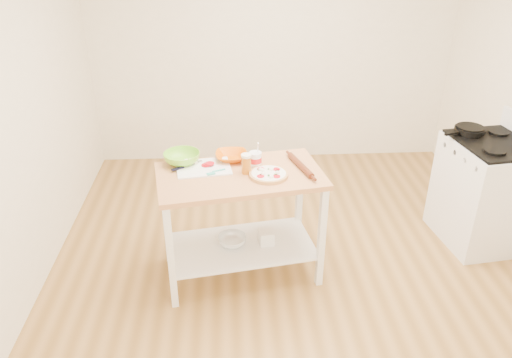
{
  "coord_description": "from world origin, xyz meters",
  "views": [
    {
      "loc": [
        -0.5,
        -3.22,
        2.58
      ],
      "look_at": [
        -0.31,
        -0.0,
        0.88
      ],
      "focal_mm": 35.0,
      "sensor_mm": 36.0,
      "label": 1
    }
  ],
  "objects": [
    {
      "name": "spatula",
      "position": [
        -0.61,
        0.05,
        0.92
      ],
      "size": [
        0.14,
        0.1,
        0.01
      ],
      "rotation": [
        0.0,
        0.0,
        0.36
      ],
      "color": "#35B19A",
      "rests_on": "cutting_board"
    },
    {
      "name": "shelf_bin",
      "position": [
        -0.23,
        0.06,
        0.32
      ],
      "size": [
        0.13,
        0.13,
        0.11
      ],
      "primitive_type": "cube",
      "rotation": [
        0.0,
        0.0,
        0.17
      ],
      "color": "white",
      "rests_on": "prep_island"
    },
    {
      "name": "orange_bowl",
      "position": [
        -0.49,
        0.28,
        0.93
      ],
      "size": [
        0.25,
        0.25,
        0.06
      ],
      "primitive_type": "imported",
      "rotation": [
        0.0,
        0.0,
        0.02
      ],
      "color": "#D65B02",
      "rests_on": "prep_island"
    },
    {
      "name": "skillet",
      "position": [
        1.54,
        0.6,
        0.98
      ],
      "size": [
        0.39,
        0.26,
        0.03
      ],
      "rotation": [
        0.0,
        0.0,
        0.38
      ],
      "color": "black",
      "rests_on": "gas_stove"
    },
    {
      "name": "knife",
      "position": [
        -0.85,
        0.14,
        0.92
      ],
      "size": [
        0.23,
        0.18,
        0.01
      ],
      "rotation": [
        0.0,
        0.0,
        0.6
      ],
      "color": "silver",
      "rests_on": "cutting_board"
    },
    {
      "name": "room_shell",
      "position": [
        0.0,
        0.0,
        1.35
      ],
      "size": [
        4.04,
        4.54,
        2.74
      ],
      "color": "#A6783D",
      "rests_on": "ground"
    },
    {
      "name": "green_bowl",
      "position": [
        -0.87,
        0.25,
        0.94
      ],
      "size": [
        0.29,
        0.29,
        0.09
      ],
      "primitive_type": "imported",
      "rotation": [
        0.0,
        0.0,
        -0.04
      ],
      "color": "#7CCF2E",
      "rests_on": "prep_island"
    },
    {
      "name": "cutting_board",
      "position": [
        -0.7,
        0.15,
        0.91
      ],
      "size": [
        0.44,
        0.35,
        0.04
      ],
      "rotation": [
        0.0,
        0.0,
        0.14
      ],
      "color": "white",
      "rests_on": "prep_island"
    },
    {
      "name": "prep_island",
      "position": [
        -0.43,
        0.04,
        0.65
      ],
      "size": [
        1.31,
        0.85,
        0.9
      ],
      "rotation": [
        0.0,
        0.0,
        0.17
      ],
      "color": "tan",
      "rests_on": "ground"
    },
    {
      "name": "pizza",
      "position": [
        -0.22,
        -0.01,
        0.92
      ],
      "size": [
        0.29,
        0.29,
        0.05
      ],
      "rotation": [
        0.0,
        0.0,
        0.44
      ],
      "color": "tan",
      "rests_on": "prep_island"
    },
    {
      "name": "beer_pint",
      "position": [
        -0.38,
        0.05,
        0.98
      ],
      "size": [
        0.08,
        0.08,
        0.15
      ],
      "color": "#BA6313",
      "rests_on": "prep_island"
    },
    {
      "name": "shelf_glass_bowl",
      "position": [
        -0.5,
        0.06,
        0.3
      ],
      "size": [
        0.25,
        0.25,
        0.07
      ],
      "primitive_type": "imported",
      "rotation": [
        0.0,
        0.0,
        0.09
      ],
      "color": "silver",
      "rests_on": "prep_island"
    },
    {
      "name": "rolling_pin",
      "position": [
        0.03,
        0.11,
        0.92
      ],
      "size": [
        0.15,
        0.38,
        0.04
      ],
      "primitive_type": "cylinder",
      "rotation": [
        1.57,
        0.0,
        0.29
      ],
      "color": "#612B16",
      "rests_on": "prep_island"
    },
    {
      "name": "yogurt_tub",
      "position": [
        -0.31,
        0.16,
        0.96
      ],
      "size": [
        0.1,
        0.1,
        0.21
      ],
      "color": "white",
      "rests_on": "prep_island"
    },
    {
      "name": "gas_stove",
      "position": [
        1.68,
        0.41,
        0.47
      ],
      "size": [
        0.7,
        0.79,
        1.11
      ],
      "rotation": [
        0.0,
        0.0,
        0.13
      ],
      "color": "white",
      "rests_on": "ground"
    }
  ]
}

